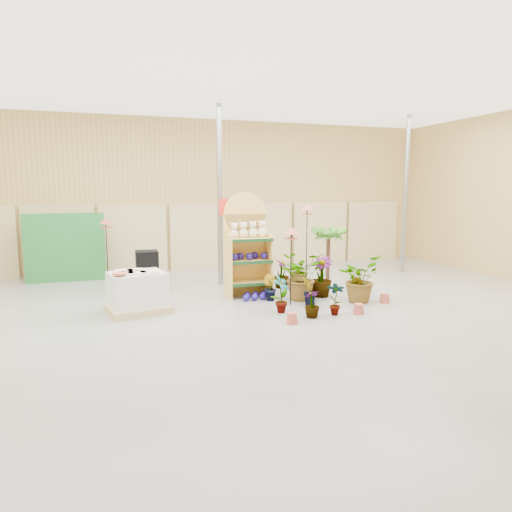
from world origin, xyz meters
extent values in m
cube|color=slate|center=(0.00, 0.00, -0.05)|extent=(15.00, 12.00, 0.10)
cube|color=white|center=(0.00, 0.00, 4.55)|extent=(15.00, 12.00, 0.10)
cube|color=tan|center=(0.00, 6.05, 2.25)|extent=(15.00, 0.10, 4.50)
cylinder|color=gray|center=(5.50, 3.50, 2.25)|extent=(0.14, 0.14, 4.50)
cylinder|color=gray|center=(0.00, 3.50, 2.25)|extent=(0.14, 0.14, 4.50)
cube|color=tan|center=(-4.00, 5.92, 1.00)|extent=(1.90, 0.06, 2.00)
cube|color=tan|center=(-2.00, 5.92, 1.00)|extent=(1.90, 0.06, 2.00)
cube|color=tan|center=(0.00, 5.92, 1.00)|extent=(1.90, 0.06, 2.00)
cube|color=tan|center=(2.00, 5.92, 1.00)|extent=(1.90, 0.06, 2.00)
cube|color=tan|center=(4.00, 5.92, 1.00)|extent=(1.90, 0.06, 2.00)
cube|color=tan|center=(6.00, 5.92, 1.00)|extent=(1.90, 0.06, 2.00)
cube|color=gold|center=(0.29, 2.25, 0.94)|extent=(0.99, 0.13, 1.87)
cylinder|color=gold|center=(0.29, 2.25, 1.87)|extent=(0.99, 0.13, 0.99)
cube|color=gold|center=(0.29, 1.97, 0.33)|extent=(0.97, 0.59, 0.04)
cube|color=#0F3819|center=(0.29, 1.69, 0.33)|extent=(0.95, 0.07, 0.07)
cube|color=gold|center=(0.29, 1.97, 0.83)|extent=(0.97, 0.59, 0.04)
cube|color=#0F3819|center=(0.29, 1.69, 0.83)|extent=(0.95, 0.07, 0.07)
cube|color=gold|center=(0.29, 1.97, 1.32)|extent=(0.97, 0.59, 0.04)
cube|color=#0F3819|center=(0.29, 1.69, 1.32)|extent=(0.95, 0.07, 0.07)
cube|color=gold|center=(-0.19, 1.97, 0.72)|extent=(0.07, 0.55, 1.43)
cube|color=gold|center=(0.76, 1.97, 0.72)|extent=(0.07, 0.55, 1.43)
sphere|color=beige|center=(-0.04, 2.03, 1.44)|extent=(0.20, 0.20, 0.20)
sphere|color=beige|center=(-0.04, 2.03, 1.60)|extent=(0.15, 0.15, 0.15)
sphere|color=beige|center=(0.18, 2.03, 1.45)|extent=(0.21, 0.21, 0.21)
sphere|color=beige|center=(0.18, 2.03, 1.62)|extent=(0.15, 0.15, 0.15)
sphere|color=beige|center=(0.40, 2.03, 1.45)|extent=(0.22, 0.22, 0.22)
sphere|color=beige|center=(0.40, 2.03, 1.63)|extent=(0.15, 0.15, 0.15)
sphere|color=beige|center=(0.62, 2.03, 1.46)|extent=(0.23, 0.23, 0.23)
sphere|color=beige|center=(0.62, 2.03, 1.64)|extent=(0.15, 0.15, 0.15)
sphere|color=navy|center=(-0.07, 1.94, 0.93)|extent=(0.17, 0.17, 0.17)
sphere|color=navy|center=(0.11, 2.08, 0.93)|extent=(0.17, 0.17, 0.17)
sphere|color=navy|center=(0.29, 1.94, 0.93)|extent=(0.17, 0.17, 0.17)
sphere|color=navy|center=(0.46, 2.08, 0.93)|extent=(0.17, 0.17, 0.17)
sphere|color=navy|center=(0.64, 1.94, 0.93)|extent=(0.17, 0.17, 0.17)
sphere|color=navy|center=(0.09, 1.55, 0.07)|extent=(0.15, 0.15, 0.15)
sphere|color=navy|center=(0.19, 1.79, 0.07)|extent=(0.15, 0.15, 0.15)
sphere|color=navy|center=(0.28, 1.55, 0.07)|extent=(0.15, 0.15, 0.15)
sphere|color=navy|center=(0.38, 1.79, 0.07)|extent=(0.15, 0.15, 0.15)
sphere|color=navy|center=(0.48, 1.55, 0.07)|extent=(0.15, 0.15, 0.15)
sphere|color=navy|center=(0.57, 1.79, 0.07)|extent=(0.15, 0.15, 0.15)
cube|color=tan|center=(-2.21, 1.37, 0.07)|extent=(1.31, 1.16, 0.14)
cube|color=silver|center=(-2.21, 1.37, 0.47)|extent=(1.20, 1.05, 0.66)
cylinder|color=beige|center=(-2.45, 1.23, 0.82)|extent=(0.38, 0.38, 0.04)
cylinder|color=beige|center=(-2.21, 1.23, 0.82)|extent=(0.38, 0.38, 0.04)
cylinder|color=beige|center=(-1.98, 1.23, 0.82)|extent=(0.38, 0.38, 0.04)
cylinder|color=beige|center=(-2.45, 1.51, 0.82)|extent=(0.38, 0.38, 0.04)
cylinder|color=beige|center=(-2.21, 1.51, 0.82)|extent=(0.38, 0.38, 0.04)
cube|color=black|center=(-1.87, 3.07, 0.25)|extent=(0.50, 0.50, 0.50)
cube|color=black|center=(-1.87, 3.07, 0.75)|extent=(0.50, 0.50, 0.50)
cube|color=black|center=(-2.17, 3.07, 0.25)|extent=(0.50, 0.50, 0.50)
cube|color=#1F6B2B|center=(-3.80, 5.20, 0.90)|extent=(2.00, 0.30, 1.80)
cylinder|color=gray|center=(0.10, 3.00, 1.10)|extent=(0.05, 0.05, 2.20)
cube|color=red|center=(0.10, 2.96, 2.00)|extent=(0.50, 0.03, 0.40)
cylinder|color=black|center=(0.88, 0.93, 0.71)|extent=(0.02, 0.02, 1.42)
cylinder|color=#B34A3D|center=(0.88, 0.93, 1.42)|extent=(0.30, 0.30, 0.02)
cone|color=#B34A3D|center=(0.88, 0.93, 1.59)|extent=(0.34, 0.34, 0.14)
cylinder|color=black|center=(1.88, 2.35, 0.91)|extent=(0.02, 0.02, 1.83)
cylinder|color=#B34A3D|center=(1.88, 2.35, 1.83)|extent=(0.30, 0.30, 0.02)
cone|color=#B34A3D|center=(1.88, 2.35, 2.00)|extent=(0.34, 0.34, 0.14)
cylinder|color=black|center=(-2.76, 4.38, 0.73)|extent=(0.02, 0.02, 1.47)
cylinder|color=#B34A3D|center=(-2.76, 4.38, 1.47)|extent=(0.30, 0.30, 0.02)
cone|color=#B34A3D|center=(-2.76, 4.38, 1.64)|extent=(0.34, 0.34, 0.14)
cylinder|color=#41271A|center=(2.52, 2.44, 0.62)|extent=(0.10, 0.10, 1.25)
imported|color=#3D801F|center=(0.47, 0.44, 0.38)|extent=(0.48, 0.45, 0.76)
imported|color=#3D801F|center=(1.25, 0.79, 0.31)|extent=(0.42, 0.44, 0.62)
imported|color=#3D801F|center=(1.31, 1.35, 0.52)|extent=(1.18, 1.11, 1.04)
imported|color=#3D801F|center=(1.85, 1.47, 0.46)|extent=(0.72, 0.72, 0.91)
imported|color=#3D801F|center=(3.01, 2.03, 0.31)|extent=(0.38, 0.39, 0.62)
imported|color=#3D801F|center=(0.60, 1.48, 0.29)|extent=(0.36, 0.39, 0.58)
imported|color=#3D801F|center=(1.79, 2.67, 0.40)|extent=(0.79, 0.70, 0.80)
imported|color=#3D801F|center=(0.92, -0.04, 0.26)|extent=(0.34, 0.34, 0.53)
imported|color=#3D801F|center=(1.43, -0.04, 0.33)|extent=(0.42, 0.40, 0.66)
imported|color=#3D801F|center=(2.40, 0.87, 0.28)|extent=(0.37, 0.39, 0.56)
imported|color=#3D801F|center=(2.43, 0.78, 0.51)|extent=(1.20, 1.16, 1.02)
imported|color=#3D801F|center=(1.32, 2.60, 0.35)|extent=(0.52, 0.52, 0.70)
camera|label=1|loc=(-2.74, -7.74, 2.44)|focal=32.00mm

